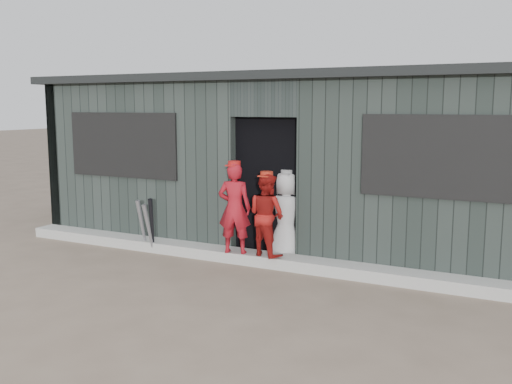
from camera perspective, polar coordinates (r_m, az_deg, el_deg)
The scene contains 9 objects.
ground at distance 6.40m, azimuth -7.33°, elevation -11.06°, with size 80.00×80.00×0.00m, color brown.
curb at distance 7.89m, azimuth 0.07°, elevation -6.64°, with size 8.00×0.36×0.15m, color #A3A49F.
bat_left at distance 8.47m, azimuth -10.67°, elevation -3.63°, with size 0.07×0.07×0.76m, color gray.
bat_mid at distance 8.66m, azimuth -11.32°, elevation -3.28°, with size 0.07×0.07×0.79m, color gray.
bat_right at distance 8.50m, azimuth -10.37°, elevation -3.31°, with size 0.07×0.07×0.84m, color black.
player_red_left at distance 7.76m, azimuth -2.16°, elevation -1.63°, with size 0.45×0.30×1.24m, color maroon.
player_red_right at distance 7.63m, azimuth 1.06°, elevation -2.28°, with size 0.54×0.42×1.12m, color maroon.
player_grey_back at distance 7.95m, azimuth 3.09°, elevation -2.44°, with size 0.61×0.40×1.26m, color #B2B2B2.
dugout at distance 9.19m, azimuth 4.74°, elevation 3.19°, with size 8.30×3.30×2.62m.
Camera 1 is at (3.38, -5.00, 2.14)m, focal length 40.00 mm.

